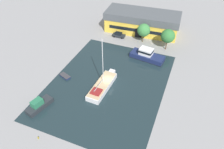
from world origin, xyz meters
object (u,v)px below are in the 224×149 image
object	(u,v)px
motor_cruiser	(147,55)
cabin_boat	(39,105)
warehouse_building	(142,22)
quay_tree_by_water	(168,36)
parked_car	(119,35)
quay_tree_near_building	(144,30)
small_dinghy	(65,76)
sailboat_moored	(102,86)

from	to	relation	value
motor_cruiser	cabin_boat	distance (m)	32.75
warehouse_building	quay_tree_by_water	xyz separation A→B (m)	(10.37, -8.74, 1.15)
parked_car	motor_cruiser	xyz separation A→B (m)	(12.10, -8.80, 0.36)
quay_tree_by_water	motor_cruiser	distance (m)	8.98
cabin_boat	quay_tree_near_building	bearing A→B (deg)	83.48
warehouse_building	small_dinghy	distance (m)	34.33
motor_cruiser	cabin_boat	size ratio (longest dim) A/B	1.54
quay_tree_near_building	small_dinghy	distance (m)	29.00
quay_tree_near_building	small_dinghy	bearing A→B (deg)	-119.25
quay_tree_near_building	small_dinghy	world-z (taller)	quay_tree_near_building
quay_tree_by_water	sailboat_moored	xyz separation A→B (m)	(-10.98, -23.65, -3.89)
sailboat_moored	small_dinghy	xyz separation A→B (m)	(-10.94, 0.22, -0.50)
small_dinghy	sailboat_moored	bearing A→B (deg)	110.11
quay_tree_by_water	sailboat_moored	size ratio (longest dim) A/B	0.50
quay_tree_by_water	parked_car	world-z (taller)	quay_tree_by_water
quay_tree_near_building	parked_car	xyz separation A→B (m)	(-8.39, 0.01, -3.42)
warehouse_building	quay_tree_near_building	size ratio (longest dim) A/B	4.06
quay_tree_near_building	sailboat_moored	distance (m)	25.71
warehouse_building	small_dinghy	size ratio (longest dim) A/B	7.32
cabin_boat	sailboat_moored	bearing A→B (deg)	61.01
warehouse_building	cabin_boat	bearing A→B (deg)	-108.22
sailboat_moored	small_dinghy	world-z (taller)	sailboat_moored
quay_tree_near_building	cabin_boat	distance (m)	39.18
quay_tree_near_building	quay_tree_by_water	xyz separation A→B (m)	(7.88, -1.64, 0.42)
quay_tree_by_water	small_dinghy	bearing A→B (deg)	-133.08
parked_car	motor_cruiser	size ratio (longest dim) A/B	0.41
parked_car	motor_cruiser	distance (m)	14.97
motor_cruiser	sailboat_moored	bearing A→B (deg)	165.36
cabin_boat	warehouse_building	bearing A→B (deg)	89.61
quay_tree_by_water	small_dinghy	size ratio (longest dim) A/B	1.93
sailboat_moored	motor_cruiser	xyz separation A→B (m)	(6.82, 16.49, 0.41)
warehouse_building	parked_car	distance (m)	9.61
cabin_boat	quay_tree_by_water	bearing A→B (deg)	72.30
motor_cruiser	small_dinghy	xyz separation A→B (m)	(-17.75, -16.27, -0.91)
quay_tree_near_building	parked_car	bearing A→B (deg)	179.94
sailboat_moored	motor_cruiser	size ratio (longest dim) A/B	1.32
parked_car	small_dinghy	size ratio (longest dim) A/B	1.22
quay_tree_by_water	sailboat_moored	distance (m)	26.36
warehouse_building	sailboat_moored	size ratio (longest dim) A/B	1.88
parked_car	cabin_boat	size ratio (longest dim) A/B	0.64
warehouse_building	cabin_boat	world-z (taller)	warehouse_building
quay_tree_by_water	motor_cruiser	world-z (taller)	quay_tree_by_water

